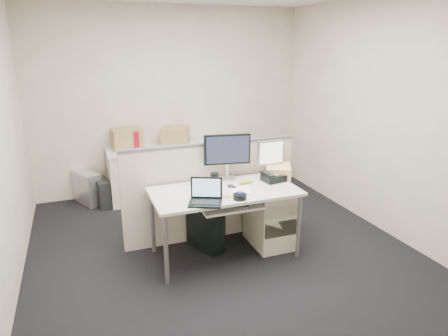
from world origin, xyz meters
name	(u,v)px	position (x,y,z in m)	size (l,w,h in m)	color
floor	(225,254)	(0.00, 0.00, -0.01)	(4.00, 4.50, 0.01)	black
wall_back	(171,101)	(0.00, 2.25, 1.35)	(4.00, 0.02, 2.70)	beige
wall_front	(393,223)	(0.00, -2.25, 1.35)	(4.00, 0.02, 2.70)	beige
wall_right	(388,118)	(2.00, 0.00, 1.35)	(0.02, 4.50, 2.70)	beige
desk	(225,196)	(0.00, 0.00, 0.66)	(1.50, 0.75, 0.73)	silver
keyboard_tray	(231,206)	(0.00, -0.18, 0.62)	(0.62, 0.32, 0.02)	silver
drawer_pedestal	(269,217)	(0.55, 0.05, 0.33)	(0.40, 0.55, 0.65)	beige
cubicle_partition	(211,192)	(0.00, 0.45, 0.55)	(2.00, 0.06, 1.10)	beige
back_counter	(179,171)	(0.00, 1.93, 0.36)	(2.00, 0.60, 0.72)	beige
monitor_main	(227,157)	(0.15, 0.32, 0.98)	(0.51, 0.20, 0.51)	black
monitor_small	(270,158)	(0.65, 0.27, 0.93)	(0.33, 0.16, 0.40)	#B7B7BC
laptop	(205,193)	(-0.30, -0.28, 0.84)	(0.30, 0.23, 0.23)	black
trackball	(240,197)	(0.05, -0.28, 0.76)	(0.13, 0.13, 0.05)	black
desk_phone	(274,178)	(0.60, 0.08, 0.77)	(0.23, 0.19, 0.07)	black
paper_stack	(241,190)	(0.15, -0.08, 0.74)	(0.20, 0.25, 0.01)	white
sticky_pad	(226,196)	(-0.05, -0.18, 0.74)	(0.07, 0.07, 0.01)	gold
travel_mug	(215,183)	(-0.10, 0.02, 0.82)	(0.08, 0.08, 0.18)	black
banana	(246,182)	(0.28, 0.10, 0.75)	(0.18, 0.04, 0.04)	gold
cellphone	(232,187)	(0.10, 0.05, 0.74)	(0.06, 0.11, 0.01)	black
manila_folders	(278,171)	(0.72, 0.20, 0.79)	(0.27, 0.34, 0.13)	#DFBC76
keyboard	(225,204)	(-0.05, -0.14, 0.64)	(0.45, 0.16, 0.03)	black
pc_tower_desk	(205,230)	(-0.15, 0.20, 0.21)	(0.18, 0.45, 0.42)	black
pc_tower_spare_dark	(103,192)	(-1.11, 1.86, 0.19)	(0.16, 0.41, 0.38)	black
pc_tower_spare_silver	(87,188)	(-1.30, 2.03, 0.23)	(0.19, 0.49, 0.45)	#B7B7BC
cardboard_box_left	(127,139)	(-0.70, 2.05, 0.87)	(0.41, 0.31, 0.31)	tan
cardboard_box_right	(175,136)	(0.00, 2.05, 0.86)	(0.38, 0.30, 0.27)	tan
red_binder	(138,139)	(-0.55, 2.03, 0.86)	(0.07, 0.30, 0.28)	#A1071D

